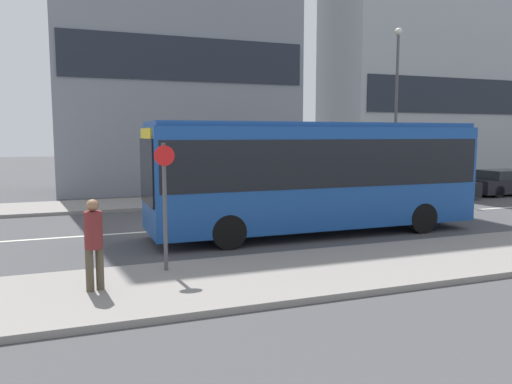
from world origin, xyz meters
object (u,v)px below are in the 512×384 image
bus_stop_sign (165,197)px  parked_car_0 (434,187)px  street_lamp (396,96)px  pedestrian_near_stop (94,239)px  parked_car_1 (505,183)px  city_bus (315,171)px

bus_stop_sign → parked_car_0: bearing=30.4°
bus_stop_sign → street_lamp: (13.35, 10.21, 3.23)m
pedestrian_near_stop → parked_car_1: bearing=-173.3°
parked_car_0 → street_lamp: (-1.01, 1.78, 4.38)m
city_bus → street_lamp: street_lamp is taller
parked_car_1 → city_bus: bearing=-158.0°
bus_stop_sign → street_lamp: street_lamp is taller
city_bus → parked_car_1: size_ratio=2.50×
parked_car_1 → street_lamp: size_ratio=0.51×
parked_car_0 → pedestrian_near_stop: pedestrian_near_stop is taller
parked_car_1 → pedestrian_near_stop: (-20.67, -9.67, 0.52)m
parked_car_0 → parked_car_1: size_ratio=0.97×
parked_car_0 → bus_stop_sign: size_ratio=1.44×
city_bus → parked_car_0: 10.62m
city_bus → bus_stop_sign: size_ratio=3.71×
parked_car_1 → street_lamp: street_lamp is taller
street_lamp → parked_car_1: bearing=-14.3°
bus_stop_sign → pedestrian_near_stop: bearing=-148.7°
city_bus → parked_car_0: city_bus is taller
street_lamp → bus_stop_sign: bearing=-142.6°
parked_car_1 → bus_stop_sign: bearing=-155.5°
parked_car_1 → bus_stop_sign: 21.06m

